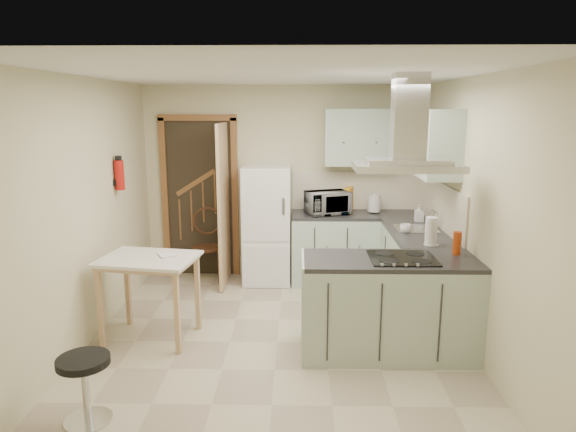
{
  "coord_description": "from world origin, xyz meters",
  "views": [
    {
      "loc": [
        0.19,
        -4.58,
        2.22
      ],
      "look_at": [
        0.09,
        0.45,
        1.15
      ],
      "focal_mm": 32.0,
      "sensor_mm": 36.0,
      "label": 1
    }
  ],
  "objects_px": {
    "stool": "(86,389)",
    "microwave": "(328,203)",
    "fridge": "(267,225)",
    "peninsula": "(389,306)",
    "extractor_hood": "(407,167)",
    "drop_leaf_table": "(151,298)",
    "bentwood_chair": "(206,248)"
  },
  "relations": [
    {
      "from": "drop_leaf_table",
      "to": "microwave",
      "type": "relative_size",
      "value": 1.7
    },
    {
      "from": "peninsula",
      "to": "extractor_hood",
      "type": "relative_size",
      "value": 1.72
    },
    {
      "from": "fridge",
      "to": "peninsula",
      "type": "bearing_deg",
      "value": -58.26
    },
    {
      "from": "extractor_hood",
      "to": "peninsula",
      "type": "bearing_deg",
      "value": 180.0
    },
    {
      "from": "drop_leaf_table",
      "to": "bentwood_chair",
      "type": "xyz_separation_m",
      "value": [
        0.23,
        1.75,
        0.02
      ]
    },
    {
      "from": "bentwood_chair",
      "to": "microwave",
      "type": "distance_m",
      "value": 1.68
    },
    {
      "from": "fridge",
      "to": "microwave",
      "type": "height_order",
      "value": "fridge"
    },
    {
      "from": "bentwood_chair",
      "to": "extractor_hood",
      "type": "bearing_deg",
      "value": -53.17
    },
    {
      "from": "drop_leaf_table",
      "to": "microwave",
      "type": "xyz_separation_m",
      "value": [
        1.8,
        1.69,
        0.63
      ]
    },
    {
      "from": "peninsula",
      "to": "stool",
      "type": "distance_m",
      "value": 2.6
    },
    {
      "from": "fridge",
      "to": "drop_leaf_table",
      "type": "bearing_deg",
      "value": -120.83
    },
    {
      "from": "fridge",
      "to": "extractor_hood",
      "type": "xyz_separation_m",
      "value": [
        1.32,
        -1.98,
        0.97
      ]
    },
    {
      "from": "fridge",
      "to": "extractor_hood",
      "type": "distance_m",
      "value": 2.57
    },
    {
      "from": "drop_leaf_table",
      "to": "stool",
      "type": "distance_m",
      "value": 1.38
    },
    {
      "from": "microwave",
      "to": "bentwood_chair",
      "type": "bearing_deg",
      "value": 157.66
    },
    {
      "from": "bentwood_chair",
      "to": "peninsula",
      "type": "bearing_deg",
      "value": -54.55
    },
    {
      "from": "stool",
      "to": "microwave",
      "type": "relative_size",
      "value": 0.96
    },
    {
      "from": "extractor_hood",
      "to": "microwave",
      "type": "bearing_deg",
      "value": 105.96
    },
    {
      "from": "stool",
      "to": "microwave",
      "type": "bearing_deg",
      "value": 58.36
    },
    {
      "from": "stool",
      "to": "fridge",
      "type": "bearing_deg",
      "value": 70.14
    },
    {
      "from": "extractor_hood",
      "to": "drop_leaf_table",
      "type": "relative_size",
      "value": 1.03
    },
    {
      "from": "extractor_hood",
      "to": "drop_leaf_table",
      "type": "xyz_separation_m",
      "value": [
        -2.35,
        0.26,
        -1.31
      ]
    },
    {
      "from": "extractor_hood",
      "to": "bentwood_chair",
      "type": "relative_size",
      "value": 1.05
    },
    {
      "from": "peninsula",
      "to": "extractor_hood",
      "type": "xyz_separation_m",
      "value": [
        0.1,
        0.0,
        1.27
      ]
    },
    {
      "from": "fridge",
      "to": "drop_leaf_table",
      "type": "xyz_separation_m",
      "value": [
        -1.03,
        -1.72,
        -0.34
      ]
    },
    {
      "from": "extractor_hood",
      "to": "stool",
      "type": "xyz_separation_m",
      "value": [
        -2.44,
        -1.11,
        -1.47
      ]
    },
    {
      "from": "bentwood_chair",
      "to": "stool",
      "type": "relative_size",
      "value": 1.72
    },
    {
      "from": "peninsula",
      "to": "drop_leaf_table",
      "type": "relative_size",
      "value": 1.77
    },
    {
      "from": "drop_leaf_table",
      "to": "stool",
      "type": "bearing_deg",
      "value": -84.66
    },
    {
      "from": "extractor_hood",
      "to": "stool",
      "type": "bearing_deg",
      "value": -155.53
    },
    {
      "from": "drop_leaf_table",
      "to": "microwave",
      "type": "height_order",
      "value": "microwave"
    },
    {
      "from": "fridge",
      "to": "stool",
      "type": "distance_m",
      "value": 3.32
    }
  ]
}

